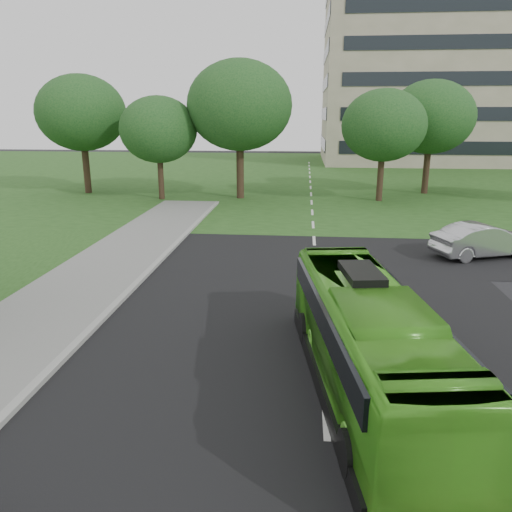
{
  "coord_description": "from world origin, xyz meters",
  "views": [
    {
      "loc": [
        -0.62,
        -11.95,
        6.54
      ],
      "look_at": [
        -2.27,
        5.23,
        1.6
      ],
      "focal_mm": 35.0,
      "sensor_mm": 36.0,
      "label": 1
    }
  ],
  "objects_px": {
    "tree_park_d": "(431,117)",
    "bus": "(368,342)",
    "tree_park_c": "(384,126)",
    "tree_park_f": "(81,113)",
    "office_building": "(475,68)",
    "sedan": "(483,240)",
    "tree_park_b": "(240,106)",
    "tree_park_a": "(158,130)"
  },
  "relations": [
    {
      "from": "tree_park_f",
      "to": "tree_park_d",
      "type": "bearing_deg",
      "value": 4.79
    },
    {
      "from": "tree_park_a",
      "to": "bus",
      "type": "height_order",
      "value": "tree_park_a"
    },
    {
      "from": "tree_park_b",
      "to": "bus",
      "type": "height_order",
      "value": "tree_park_b"
    },
    {
      "from": "office_building",
      "to": "tree_park_a",
      "type": "bearing_deg",
      "value": -133.63
    },
    {
      "from": "tree_park_b",
      "to": "tree_park_c",
      "type": "relative_size",
      "value": 1.26
    },
    {
      "from": "tree_park_d",
      "to": "bus",
      "type": "relative_size",
      "value": 0.98
    },
    {
      "from": "tree_park_c",
      "to": "bus",
      "type": "xyz_separation_m",
      "value": [
        -4.22,
        -28.23,
        -4.36
      ]
    },
    {
      "from": "tree_park_a",
      "to": "tree_park_b",
      "type": "relative_size",
      "value": 0.75
    },
    {
      "from": "sedan",
      "to": "bus",
      "type": "bearing_deg",
      "value": 130.97
    },
    {
      "from": "tree_park_b",
      "to": "sedan",
      "type": "xyz_separation_m",
      "value": [
        13.55,
        -15.82,
        -6.33
      ]
    },
    {
      "from": "tree_park_c",
      "to": "sedan",
      "type": "height_order",
      "value": "tree_park_c"
    },
    {
      "from": "tree_park_f",
      "to": "sedan",
      "type": "distance_m",
      "value": 32.48
    },
    {
      "from": "tree_park_c",
      "to": "bus",
      "type": "bearing_deg",
      "value": -98.5
    },
    {
      "from": "tree_park_a",
      "to": "sedan",
      "type": "height_order",
      "value": "tree_park_a"
    },
    {
      "from": "tree_park_b",
      "to": "tree_park_f",
      "type": "xyz_separation_m",
      "value": [
        -13.31,
        1.49,
        -0.55
      ]
    },
    {
      "from": "bus",
      "to": "tree_park_a",
      "type": "bearing_deg",
      "value": 106.63
    },
    {
      "from": "tree_park_c",
      "to": "tree_park_f",
      "type": "height_order",
      "value": "tree_park_f"
    },
    {
      "from": "tree_park_b",
      "to": "tree_park_f",
      "type": "distance_m",
      "value": 13.4
    },
    {
      "from": "tree_park_b",
      "to": "bus",
      "type": "relative_size",
      "value": 1.12
    },
    {
      "from": "office_building",
      "to": "sedan",
      "type": "xyz_separation_m",
      "value": [
        -14.09,
        -50.21,
        -11.7
      ]
    },
    {
      "from": "tree_park_a",
      "to": "tree_park_c",
      "type": "height_order",
      "value": "tree_park_c"
    },
    {
      "from": "tree_park_a",
      "to": "tree_park_b",
      "type": "distance_m",
      "value": 6.49
    },
    {
      "from": "tree_park_a",
      "to": "tree_park_c",
      "type": "bearing_deg",
      "value": 2.71
    },
    {
      "from": "office_building",
      "to": "tree_park_c",
      "type": "relative_size",
      "value": 4.79
    },
    {
      "from": "office_building",
      "to": "tree_park_a",
      "type": "relative_size",
      "value": 5.08
    },
    {
      "from": "tree_park_b",
      "to": "sedan",
      "type": "height_order",
      "value": "tree_park_b"
    },
    {
      "from": "office_building",
      "to": "tree_park_f",
      "type": "relative_size",
      "value": 4.14
    },
    {
      "from": "office_building",
      "to": "tree_park_f",
      "type": "bearing_deg",
      "value": -141.23
    },
    {
      "from": "office_building",
      "to": "tree_park_d",
      "type": "bearing_deg",
      "value": -112.09
    },
    {
      "from": "tree_park_b",
      "to": "bus",
      "type": "bearing_deg",
      "value": -76.8
    },
    {
      "from": "tree_park_c",
      "to": "tree_park_a",
      "type": "bearing_deg",
      "value": -177.29
    },
    {
      "from": "office_building",
      "to": "sedan",
      "type": "bearing_deg",
      "value": -105.68
    },
    {
      "from": "tree_park_d",
      "to": "tree_park_c",
      "type": "bearing_deg",
      "value": -136.47
    },
    {
      "from": "tree_park_c",
      "to": "sedan",
      "type": "bearing_deg",
      "value": -80.34
    },
    {
      "from": "tree_park_d",
      "to": "tree_park_f",
      "type": "xyz_separation_m",
      "value": [
        -28.58,
        -2.4,
        0.33
      ]
    },
    {
      "from": "office_building",
      "to": "tree_park_c",
      "type": "xyz_separation_m",
      "value": [
        -16.74,
        -34.64,
        -6.82
      ]
    },
    {
      "from": "tree_park_c",
      "to": "tree_park_d",
      "type": "xyz_separation_m",
      "value": [
        4.37,
        4.15,
        0.58
      ]
    },
    {
      "from": "office_building",
      "to": "sedan",
      "type": "distance_m",
      "value": 53.44
    },
    {
      "from": "tree_park_f",
      "to": "bus",
      "type": "xyz_separation_m",
      "value": [
        19.99,
        -29.98,
        -5.26
      ]
    },
    {
      "from": "tree_park_f",
      "to": "sedan",
      "type": "height_order",
      "value": "tree_park_f"
    },
    {
      "from": "tree_park_b",
      "to": "tree_park_d",
      "type": "xyz_separation_m",
      "value": [
        15.27,
        3.89,
        -0.88
      ]
    },
    {
      "from": "tree_park_d",
      "to": "sedan",
      "type": "distance_m",
      "value": 20.53
    }
  ]
}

